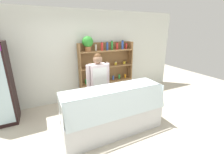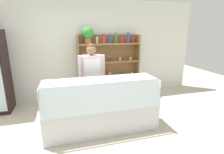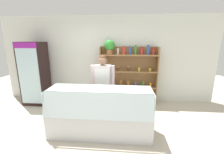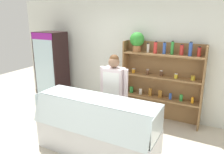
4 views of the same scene
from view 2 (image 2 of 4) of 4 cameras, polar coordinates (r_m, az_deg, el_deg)
The scene contains 5 objects.
ground_plane at distance 3.52m, azimuth -4.79°, elevation -17.41°, with size 12.00×12.00×0.00m, color beige.
back_wall at distance 5.04m, azimuth -9.69°, elevation 8.75°, with size 6.80×0.10×2.70m, color silver.
shelving_unit at distance 4.95m, azimuth -2.17°, elevation 6.20°, with size 1.74×0.32×1.97m.
deli_display_case at distance 3.45m, azimuth -3.55°, elevation -12.12°, with size 2.12×0.73×1.01m.
shop_clerk at distance 3.90m, azimuth -6.56°, elevation 1.07°, with size 0.59×0.25×1.62m.
Camera 2 is at (-0.53, -2.92, 1.89)m, focal length 28.00 mm.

